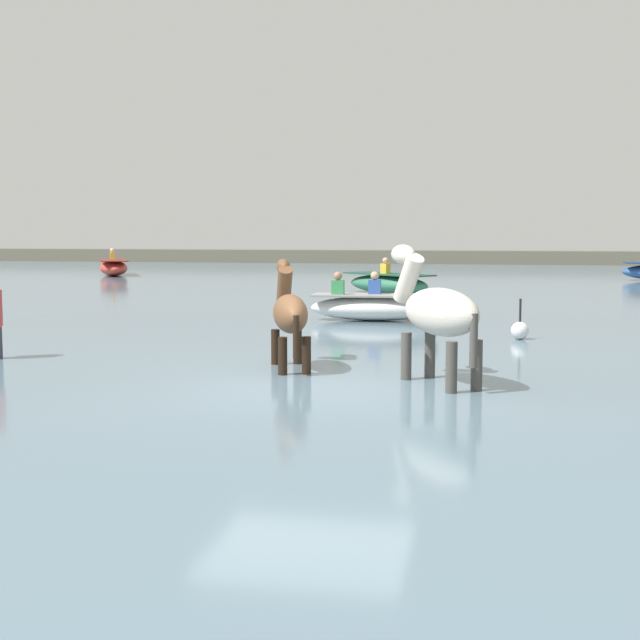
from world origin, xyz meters
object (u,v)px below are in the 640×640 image
(boat_far_inshore, at_px, (114,268))
(channel_buoy, at_px, (520,330))
(horse_trailing_pinto, at_px, (437,316))
(boat_mid_channel, at_px, (374,307))
(horse_lead_bay, at_px, (290,316))
(boat_far_offshore, at_px, (388,283))

(boat_far_inshore, distance_m, channel_buoy, 25.10)
(horse_trailing_pinto, bearing_deg, boat_far_inshore, 122.07)
(horse_trailing_pinto, relative_size, boat_far_inshore, 0.63)
(boat_mid_channel, bearing_deg, horse_lead_bay, -92.39)
(horse_trailing_pinto, distance_m, boat_far_inshore, 28.33)
(horse_lead_bay, xyz_separation_m, channel_buoy, (3.23, 3.96, -0.56))
(boat_far_inshore, bearing_deg, boat_mid_channel, -51.14)
(horse_lead_bay, distance_m, channel_buoy, 5.14)
(boat_far_offshore, height_order, boat_mid_channel, boat_far_offshore)
(horse_lead_bay, relative_size, horse_trailing_pinto, 0.89)
(channel_buoy, bearing_deg, horse_lead_bay, -129.23)
(boat_far_inshore, xyz_separation_m, boat_mid_channel, (13.25, -16.44, -0.04))
(horse_trailing_pinto, relative_size, channel_buoy, 2.96)
(horse_lead_bay, bearing_deg, boat_mid_channel, 87.61)
(horse_trailing_pinto, height_order, boat_mid_channel, horse_trailing_pinto)
(boat_far_inshore, bearing_deg, horse_trailing_pinto, -57.93)
(horse_lead_bay, distance_m, boat_far_offshore, 14.64)
(boat_far_inshore, height_order, channel_buoy, boat_far_inshore)
(horse_lead_bay, distance_m, boat_far_inshore, 26.52)
(boat_far_offshore, xyz_separation_m, channel_buoy, (3.56, -10.67, -0.15))
(horse_lead_bay, xyz_separation_m, boat_far_offshore, (-0.33, 14.63, -0.41))
(horse_lead_bay, bearing_deg, boat_far_inshore, 119.27)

